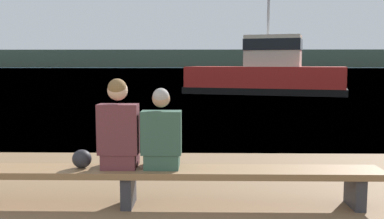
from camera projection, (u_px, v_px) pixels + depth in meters
The scene contains 7 objects.
water_surface at pixel (196, 69), 127.03m from camera, with size 240.00×240.00×0.00m, color teal.
far_shoreline at pixel (197, 59), 195.09m from camera, with size 600.00×12.00×7.81m, color #384233.
bench_main at pixel (128, 175), 4.84m from camera, with size 5.72×0.47×0.43m.
person_left at pixel (119, 129), 4.79m from camera, with size 0.45×0.42×1.02m.
person_right at pixel (162, 135), 4.79m from camera, with size 0.45×0.41×0.91m.
shopping_bag at pixel (82, 159), 4.84m from camera, with size 0.22×0.18×0.21m.
tugboat_red at pixel (267, 75), 23.12m from camera, with size 9.00×5.51×5.68m.
Camera 1 is at (1.08, -1.77, 1.61)m, focal length 40.00 mm.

